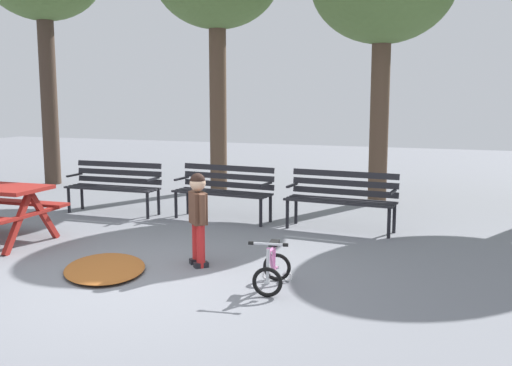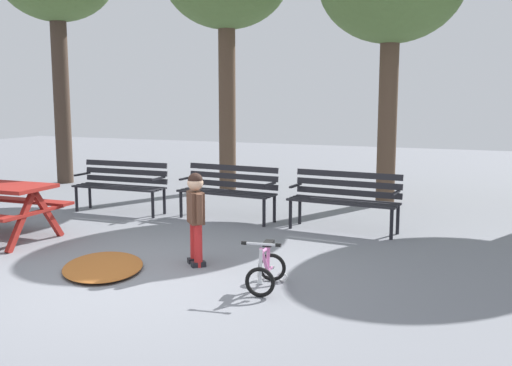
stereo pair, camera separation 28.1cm
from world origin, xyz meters
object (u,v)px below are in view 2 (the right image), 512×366
(child_standing, at_px, (196,211))
(kids_bicycle, at_px, (266,269))
(park_bench_right, at_px, (345,196))
(park_bench_left, at_px, (229,187))
(park_bench_far_left, at_px, (122,182))

(child_standing, relative_size, kids_bicycle, 1.80)
(park_bench_right, xyz_separation_m, kids_bicycle, (-0.06, -2.89, -0.31))
(park_bench_left, bearing_deg, kids_bicycle, -58.17)
(park_bench_left, relative_size, child_standing, 1.51)
(kids_bicycle, bearing_deg, park_bench_left, 121.83)
(park_bench_far_left, height_order, park_bench_right, same)
(park_bench_far_left, distance_m, park_bench_right, 3.81)
(park_bench_left, height_order, park_bench_right, same)
(park_bench_far_left, xyz_separation_m, park_bench_right, (3.81, 0.12, 0.00))
(park_bench_right, height_order, kids_bicycle, park_bench_right)
(park_bench_far_left, height_order, park_bench_left, same)
(park_bench_left, distance_m, park_bench_right, 1.90)
(park_bench_far_left, height_order, kids_bicycle, park_bench_far_left)
(park_bench_far_left, distance_m, kids_bicycle, 4.67)
(park_bench_far_left, relative_size, kids_bicycle, 2.69)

